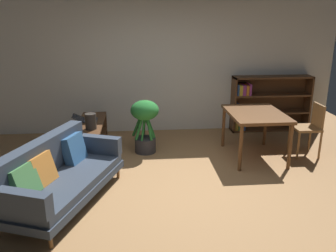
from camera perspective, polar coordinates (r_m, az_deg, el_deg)
name	(u,v)px	position (r m, az deg, el deg)	size (l,w,h in m)	color
ground_plane	(183,190)	(4.89, 2.48, -10.27)	(8.16, 8.16, 0.00)	#A87A4C
back_wall_panel	(166,64)	(7.07, -0.29, 9.96)	(6.80, 0.10, 2.70)	silver
fabric_couch	(57,174)	(4.64, -17.46, -7.39)	(1.41, 2.03, 0.80)	brown
media_console	(92,137)	(6.25, -12.24, -1.80)	(0.43, 1.34, 0.53)	#56351E
open_laptop	(86,119)	(6.26, -13.06, 1.08)	(0.43, 0.30, 0.11)	#333338
desk_speaker	(91,121)	(5.76, -12.37, 0.74)	(0.18, 0.18, 0.25)	#2D2823
potted_floor_plant	(145,121)	(5.99, -3.75, 0.79)	(0.48, 0.48, 0.92)	#333338
dining_table	(256,117)	(5.92, 13.96, 1.37)	(0.87, 1.17, 0.77)	brown
dining_chair_near	(310,126)	(6.32, 21.96, 0.00)	(0.41, 0.41, 0.89)	olive
bookshelf	(266,103)	(7.50, 15.55, 3.61)	(1.59, 0.32, 1.12)	#56351E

